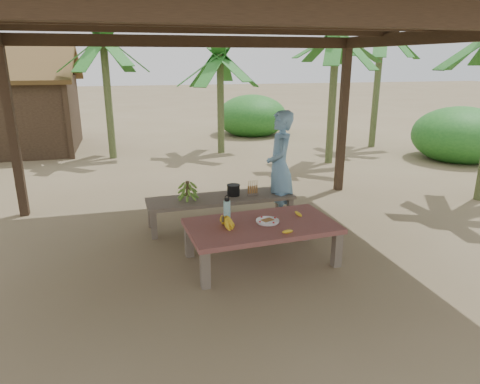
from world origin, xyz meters
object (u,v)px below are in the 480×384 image
object	(u,v)px
water_flask	(227,209)
woman	(280,167)
bench	(221,200)
ripe_banana_bunch	(223,222)
work_table	(261,229)
plate	(267,221)
cooking_pot	(233,190)

from	to	relation	value
water_flask	woman	world-z (taller)	woman
bench	woman	xyz separation A→B (m)	(0.92, -0.00, 0.46)
ripe_banana_bunch	water_flask	bearing A→B (deg)	67.10
work_table	plate	bearing A→B (deg)	8.65
water_flask	cooking_pot	size ratio (longest dim) A/B	1.69
cooking_pot	woman	size ratio (longest dim) A/B	0.11
work_table	ripe_banana_bunch	world-z (taller)	ripe_banana_bunch
work_table	plate	size ratio (longest dim) A/B	6.49
ripe_banana_bunch	cooking_pot	bearing A→B (deg)	71.17
ripe_banana_bunch	plate	bearing A→B (deg)	3.27
water_flask	work_table	bearing A→B (deg)	-33.07
work_table	cooking_pot	distance (m)	1.35
bench	cooking_pot	bearing A→B (deg)	5.88
cooking_pot	woman	distance (m)	0.79
water_flask	cooking_pot	xyz separation A→B (m)	(0.36, 1.10, -0.10)
work_table	ripe_banana_bunch	xyz separation A→B (m)	(-0.48, -0.01, 0.14)
work_table	ripe_banana_bunch	distance (m)	0.51
bench	ripe_banana_bunch	world-z (taller)	ripe_banana_bunch
cooking_pot	plate	bearing A→B (deg)	-85.61
plate	cooking_pot	world-z (taller)	cooking_pot
work_table	bench	distance (m)	1.34
work_table	woman	bearing A→B (deg)	58.17
ripe_banana_bunch	woman	distance (m)	1.81
bench	water_flask	world-z (taller)	water_flask
work_table	woman	world-z (taller)	woman
ripe_banana_bunch	plate	size ratio (longest dim) A/B	0.89
ripe_banana_bunch	cooking_pot	xyz separation A→B (m)	(0.46, 1.36, -0.05)
work_table	cooking_pot	xyz separation A→B (m)	(-0.02, 1.35, 0.10)
plate	water_flask	xyz separation A→B (m)	(-0.46, 0.23, 0.12)
bench	woman	bearing A→B (deg)	-2.30
ripe_banana_bunch	bench	bearing A→B (deg)	78.84
work_table	water_flask	xyz separation A→B (m)	(-0.38, 0.24, 0.20)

